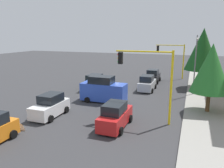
{
  "coord_description": "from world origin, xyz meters",
  "views": [
    {
      "loc": [
        23.17,
        8.93,
        7.04
      ],
      "look_at": [
        -1.41,
        -0.11,
        1.2
      ],
      "focal_mm": 35.4,
      "sensor_mm": 36.0,
      "label": 1
    }
  ],
  "objects": [
    {
      "name": "car_black",
      "position": [
        -9.77,
        3.4,
        0.9
      ],
      "size": [
        3.89,
        2.06,
        1.98
      ],
      "color": "black",
      "rests_on": "ground"
    },
    {
      "name": "tree_roadside_near",
      "position": [
        2.0,
        10.5,
        4.14
      ],
      "size": [
        3.49,
        3.49,
        6.34
      ],
      "color": "brown",
      "rests_on": "ground"
    },
    {
      "name": "traffic_signal_near_left",
      "position": [
        6.0,
        5.73,
        4.17
      ],
      "size": [
        0.36,
        4.59,
        5.92
      ],
      "color": "yellow",
      "rests_on": "ground"
    },
    {
      "name": "car_white",
      "position": [
        7.64,
        -2.59,
        0.9
      ],
      "size": [
        3.91,
        2.02,
        1.98
      ],
      "color": "white",
      "rests_on": "ground"
    },
    {
      "name": "ground_plane",
      "position": [
        0.0,
        0.0,
        0.0
      ],
      "size": [
        120.0,
        120.0,
        0.0
      ],
      "primitive_type": "plane",
      "color": "#353538"
    },
    {
      "name": "lane_arrow_near",
      "position": [
        11.51,
        -3.0,
        0.01
      ],
      "size": [
        2.4,
        1.1,
        1.1
      ],
      "color": "silver",
      "rests_on": "ground"
    },
    {
      "name": "tree_roadside_mid",
      "position": [
        -8.0,
        10.0,
        5.2
      ],
      "size": [
        4.33,
        4.33,
        7.92
      ],
      "color": "brown",
      "rests_on": "ground"
    },
    {
      "name": "sidewalk_kerb",
      "position": [
        -5.0,
        10.5,
        0.07
      ],
      "size": [
        80.0,
        4.0,
        0.15
      ],
      "primitive_type": "cube",
      "color": "gray",
      "rests_on": "ground"
    },
    {
      "name": "street_lamp_curbside",
      "position": [
        -3.61,
        9.2,
        4.35
      ],
      "size": [
        2.15,
        0.28,
        7.0
      ],
      "color": "slate",
      "rests_on": "ground"
    },
    {
      "name": "traffic_signal_far_left",
      "position": [
        -14.0,
        5.68,
        3.94
      ],
      "size": [
        0.36,
        4.59,
        5.56
      ],
      "color": "yellow",
      "rests_on": "ground"
    },
    {
      "name": "car_red",
      "position": [
        7.91,
        3.59,
        0.9
      ],
      "size": [
        4.16,
        1.94,
        1.98
      ],
      "color": "red",
      "rests_on": "ground"
    },
    {
      "name": "car_green",
      "position": [
        -2.59,
        -3.08,
        0.9
      ],
      "size": [
        4.16,
        2.12,
        1.98
      ],
      "color": "#1E7238",
      "rests_on": "ground"
    },
    {
      "name": "car_silver",
      "position": [
        -4.54,
        3.58,
        0.9
      ],
      "size": [
        4.02,
        2.02,
        1.98
      ],
      "color": "#B2B5BA",
      "rests_on": "ground"
    },
    {
      "name": "delivery_van_blue",
      "position": [
        2.0,
        0.16,
        1.28
      ],
      "size": [
        2.22,
        4.8,
        2.77
      ],
      "color": "blue",
      "rests_on": "ground"
    }
  ]
}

